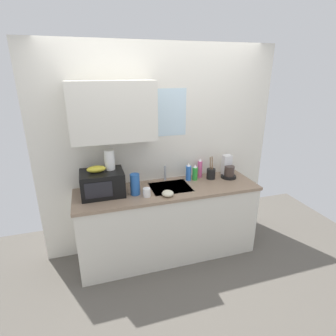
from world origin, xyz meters
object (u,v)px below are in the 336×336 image
dish_soap_bottle_blue (188,172)px  mug_white (147,192)px  paper_towel_roll (110,160)px  microwave (102,183)px  dish_soap_bottle_pink (200,168)px  dish_soap_bottle_green (195,173)px  banana_bunch (96,169)px  small_bowl (168,193)px  cereal_canister (135,184)px  coffee_maker (228,169)px  utensil_crock (211,173)px

dish_soap_bottle_blue → mug_white: size_ratio=2.33×
paper_towel_roll → mug_white: size_ratio=2.32×
microwave → dish_soap_bottle_blue: bearing=6.1°
dish_soap_bottle_pink → mug_white: 0.85m
dish_soap_bottle_green → mug_white: bearing=-157.1°
banana_bunch → small_bowl: bearing=-19.2°
mug_white → cereal_canister: bearing=140.6°
banana_bunch → cereal_canister: size_ratio=0.84×
coffee_maker → dish_soap_bottle_green: coffee_maker is taller
dish_soap_bottle_blue → cereal_canister: cereal_canister is taller
mug_white → small_bowl: mug_white is taller
microwave → banana_bunch: banana_bunch is taller
banana_bunch → dish_soap_bottle_blue: banana_bunch is taller
dish_soap_bottle_blue → banana_bunch: bearing=-174.2°
dish_soap_bottle_green → dish_soap_bottle_pink: dish_soap_bottle_pink is taller
microwave → dish_soap_bottle_green: 1.14m
coffee_maker → utensil_crock: 0.23m
paper_towel_roll → dish_soap_bottle_blue: (0.95, 0.06, -0.28)m
banana_bunch → microwave: bearing=-1.8°
dish_soap_bottle_pink → mug_white: (-0.77, -0.35, -0.07)m
paper_towel_roll → mug_white: bearing=-34.5°
cereal_canister → utensil_crock: 1.01m
coffee_maker → dish_soap_bottle_pink: 0.36m
cereal_canister → small_bowl: bearing=-24.5°
small_bowl → utensil_crock: bearing=25.6°
small_bowl → microwave: bearing=159.7°
microwave → dish_soap_bottle_green: (1.13, 0.10, -0.04)m
microwave → small_bowl: size_ratio=3.54×
dish_soap_bottle_blue → dish_soap_bottle_pink: size_ratio=0.88×
dish_soap_bottle_blue → small_bowl: 0.53m
small_bowl → coffee_maker: bearing=18.9°
dish_soap_bottle_pink → paper_towel_roll: bearing=-174.3°
dish_soap_bottle_pink → small_bowl: size_ratio=1.93×
microwave → small_bowl: 0.72m
coffee_maker → small_bowl: (-0.90, -0.31, -0.07)m
banana_bunch → dish_soap_bottle_green: (1.18, 0.10, -0.21)m
banana_bunch → coffee_maker: banana_bunch is taller
dish_soap_bottle_pink → utensil_crock: size_ratio=0.87×
banana_bunch → dish_soap_bottle_blue: 1.12m
dish_soap_bottle_blue → paper_towel_roll: bearing=-176.3°
banana_bunch → utensil_crock: banana_bunch is taller
paper_towel_roll → coffee_maker: (1.47, 0.01, -0.28)m
dish_soap_bottle_green → cereal_canister: bearing=-166.0°
dish_soap_bottle_pink → small_bowl: (-0.55, -0.41, -0.09)m
dish_soap_bottle_pink → utensil_crock: utensil_crock is taller
dish_soap_bottle_blue → dish_soap_bottle_pink: (0.17, 0.05, 0.01)m
paper_towel_roll → utensil_crock: 1.28m
utensil_crock → small_bowl: (-0.67, -0.32, -0.04)m
dish_soap_bottle_green → mug_white: dish_soap_bottle_green is taller
coffee_maker → cereal_canister: size_ratio=1.17×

